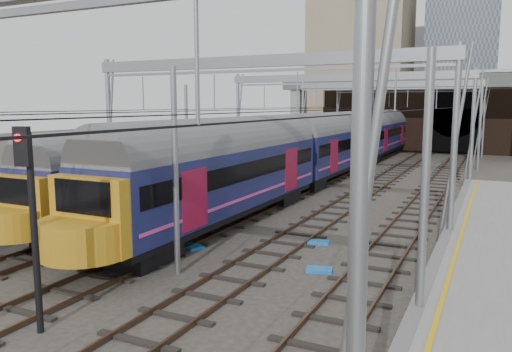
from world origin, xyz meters
The scene contains 12 objects.
ground centered at (0.00, 0.00, 0.00)m, with size 160.00×160.00×0.00m, color #38332D.
tracks centered at (0.00, 15.00, 0.02)m, with size 14.40×80.00×0.22m.
overhead_line centered at (0.00, 21.49, 6.57)m, with size 16.80×80.00×8.00m.
retaining_wall centered at (1.40, 51.93, 4.33)m, with size 28.00×2.75×9.00m.
overbridge centered at (0.00, 46.00, 7.27)m, with size 28.00×3.00×9.25m.
city_skyline centered at (2.73, 70.48, 17.09)m, with size 37.50×27.50×60.00m.
train_main centered at (-2.00, 35.20, 2.65)m, with size 3.06×70.78×5.18m.
train_second centered at (-6.00, 16.19, 2.43)m, with size 2.71×31.41×4.70m.
signal_near_centre centered at (-0.61, -3.27, 3.28)m, with size 0.41×0.48×5.25m.
equip_cover_a centered at (-1.31, 4.85, 0.06)m, with size 0.95×0.67×0.11m, color blue.
equip_cover_b centered at (3.14, 7.68, 0.05)m, with size 0.88×0.62×0.10m, color blue.
equip_cover_c centered at (4.30, 4.37, 0.05)m, with size 0.89×0.63×0.10m, color blue.
Camera 1 is at (9.59, -11.66, 5.77)m, focal length 35.00 mm.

